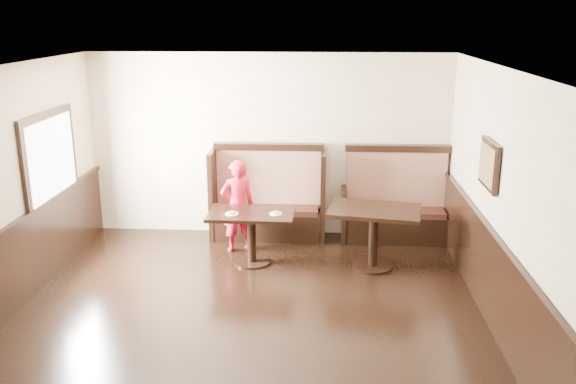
# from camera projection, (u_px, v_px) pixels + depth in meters

# --- Properties ---
(ground) EXTENTS (7.00, 7.00, 0.00)m
(ground) POSITION_uv_depth(u_px,v_px,m) (241.00, 346.00, 6.37)
(ground) COLOR black
(ground) RESTS_ON ground
(room_shell) EXTENTS (7.00, 7.00, 7.00)m
(room_shell) POSITION_uv_depth(u_px,v_px,m) (215.00, 276.00, 6.47)
(room_shell) COLOR beige
(room_shell) RESTS_ON ground
(booth_main) EXTENTS (1.75, 0.72, 1.45)m
(booth_main) POSITION_uv_depth(u_px,v_px,m) (268.00, 204.00, 9.38)
(booth_main) COLOR black
(booth_main) RESTS_ON ground
(booth_neighbor) EXTENTS (1.65, 0.72, 1.45)m
(booth_neighbor) POSITION_uv_depth(u_px,v_px,m) (396.00, 209.00, 9.28)
(booth_neighbor) COLOR black
(booth_neighbor) RESTS_ON ground
(table_main) EXTENTS (1.18, 0.75, 0.74)m
(table_main) POSITION_uv_depth(u_px,v_px,m) (251.00, 224.00, 8.34)
(table_main) COLOR black
(table_main) RESTS_ON ground
(table_neighbor) EXTENTS (1.33, 0.99, 0.84)m
(table_neighbor) POSITION_uv_depth(u_px,v_px,m) (374.00, 224.00, 8.19)
(table_neighbor) COLOR black
(table_neighbor) RESTS_ON ground
(child) EXTENTS (0.58, 0.48, 1.36)m
(child) POSITION_uv_depth(u_px,v_px,m) (238.00, 206.00, 8.77)
(child) COLOR red
(child) RESTS_ON ground
(pizza_plate_left) EXTENTS (0.19, 0.19, 0.03)m
(pizza_plate_left) POSITION_uv_depth(u_px,v_px,m) (232.00, 213.00, 8.21)
(pizza_plate_left) COLOR white
(pizza_plate_left) RESTS_ON table_main
(pizza_plate_right) EXTENTS (0.18, 0.18, 0.03)m
(pizza_plate_right) POSITION_uv_depth(u_px,v_px,m) (276.00, 213.00, 8.22)
(pizza_plate_right) COLOR white
(pizza_plate_right) RESTS_ON table_main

